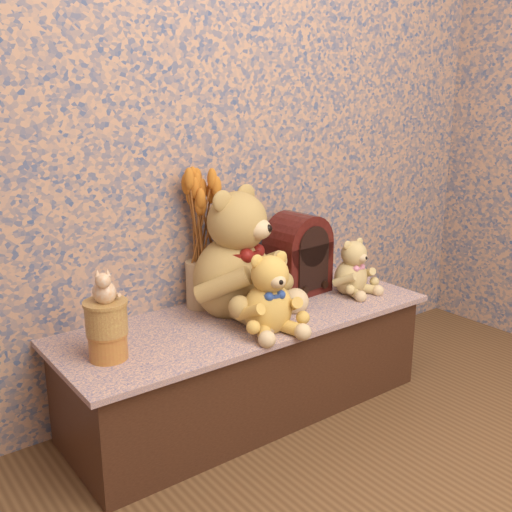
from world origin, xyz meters
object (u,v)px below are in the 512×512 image
(teddy_large, at_px, (232,246))
(teddy_small, at_px, (351,264))
(ceramic_vase, at_px, (200,284))
(cat_figurine, at_px, (104,284))
(cathedral_radio, at_px, (298,253))
(biscuit_tin_lower, at_px, (108,346))
(teddy_medium, at_px, (268,289))

(teddy_large, relative_size, teddy_small, 2.09)
(teddy_large, distance_m, teddy_small, 0.54)
(ceramic_vase, height_order, cat_figurine, cat_figurine)
(cathedral_radio, bearing_deg, ceramic_vase, 163.77)
(ceramic_vase, bearing_deg, teddy_small, -21.03)
(teddy_large, xyz_separation_m, cat_figurine, (-0.54, -0.11, -0.01))
(teddy_large, relative_size, ceramic_vase, 2.81)
(cathedral_radio, xyz_separation_m, biscuit_tin_lower, (-0.88, -0.13, -0.12))
(teddy_large, bearing_deg, teddy_medium, -114.61)
(cathedral_radio, xyz_separation_m, ceramic_vase, (-0.41, 0.09, -0.07))
(ceramic_vase, xyz_separation_m, biscuit_tin_lower, (-0.47, -0.22, -0.05))
(teddy_medium, distance_m, cat_figurine, 0.56)
(teddy_small, relative_size, ceramic_vase, 1.34)
(teddy_medium, xyz_separation_m, biscuit_tin_lower, (-0.54, 0.11, -0.11))
(teddy_medium, bearing_deg, cathedral_radio, 45.41)
(cat_figurine, bearing_deg, biscuit_tin_lower, 0.00)
(biscuit_tin_lower, distance_m, cat_figurine, 0.20)
(cathedral_radio, relative_size, cat_figurine, 2.91)
(teddy_small, distance_m, biscuit_tin_lower, 1.06)
(teddy_small, bearing_deg, cat_figurine, 175.24)
(teddy_large, distance_m, ceramic_vase, 0.21)
(ceramic_vase, bearing_deg, teddy_large, -57.40)
(biscuit_tin_lower, bearing_deg, teddy_large, 11.12)
(teddy_small, bearing_deg, ceramic_vase, 154.49)
(teddy_small, relative_size, cathedral_radio, 0.73)
(biscuit_tin_lower, relative_size, cat_figurine, 1.05)
(biscuit_tin_lower, height_order, cat_figurine, cat_figurine)
(cat_figurine, bearing_deg, teddy_medium, 12.40)
(ceramic_vase, distance_m, cat_figurine, 0.54)
(teddy_small, relative_size, biscuit_tin_lower, 2.04)
(teddy_small, bearing_deg, cathedral_radio, 137.21)
(teddy_small, xyz_separation_m, cathedral_radio, (-0.17, 0.14, 0.04))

